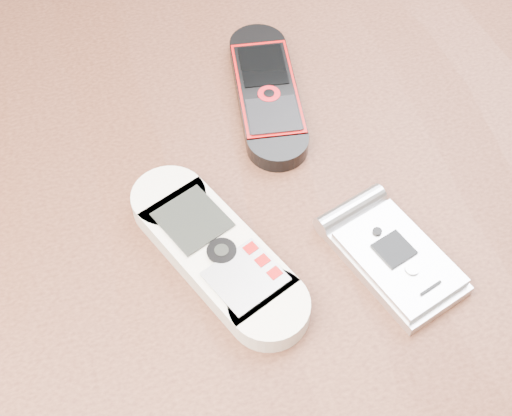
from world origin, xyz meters
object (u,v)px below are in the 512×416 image
object	(u,v)px
motorola_razr	(395,258)
table	(250,287)
nokia_white	(216,252)
nokia_black_red	(267,92)

from	to	relation	value
motorola_razr	table	bearing A→B (deg)	123.97
nokia_white	motorola_razr	size ratio (longest dim) A/B	1.55
motorola_razr	nokia_black_red	bearing A→B (deg)	84.09
table	motorola_razr	size ratio (longest dim) A/B	10.81
nokia_black_red	motorola_razr	xyz separation A→B (m)	(0.04, -0.18, 0.00)
table	motorola_razr	world-z (taller)	motorola_razr
table	nokia_white	size ratio (longest dim) A/B	6.99
nokia_white	nokia_black_red	xyz separation A→B (m)	(0.08, 0.14, -0.00)
table	nokia_black_red	size ratio (longest dim) A/B	7.41
nokia_black_red	motorola_razr	world-z (taller)	same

